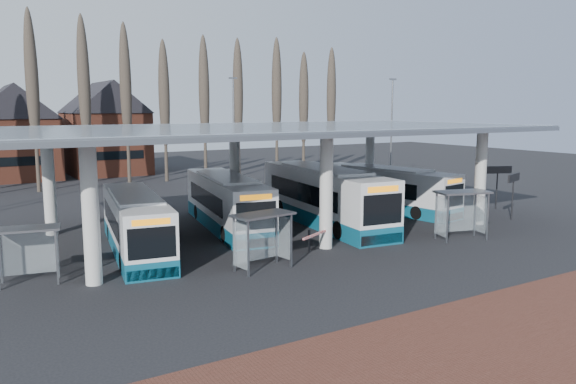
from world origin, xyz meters
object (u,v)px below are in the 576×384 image
shelter_0 (28,242)px  shelter_1 (261,228)px  bus_0 (136,224)px  bus_3 (384,190)px  bus_2 (324,197)px  bus_1 (227,203)px  shelter_2 (461,204)px

shelter_0 → shelter_1: 10.03m
bus_0 → bus_3: size_ratio=0.96×
bus_0 → shelter_0: bus_0 is taller
bus_0 → shelter_0: bearing=-142.3°
bus_2 → shelter_1: bus_2 is taller
bus_1 → shelter_0: bus_1 is taller
bus_1 → bus_3: bearing=7.6°
shelter_1 → shelter_2: bearing=-10.2°
bus_0 → bus_1: bearing=32.9°
shelter_0 → shelter_2: size_ratio=0.87×
bus_0 → bus_3: bearing=16.2°
bus_2 → shelter_1: bearing=-133.7°
bus_0 → bus_3: bus_3 is taller
shelter_0 → shelter_1: size_ratio=0.94×
shelter_0 → shelter_2: shelter_2 is taller
shelter_2 → shelter_0: bearing=-174.9°
shelter_0 → shelter_2: 22.38m
bus_3 → shelter_2: bearing=-114.3°
bus_3 → shelter_0: bus_3 is taller
shelter_1 → shelter_2: size_ratio=0.92×
bus_2 → shelter_2: bearing=-54.4°
bus_1 → bus_2: (5.86, -2.15, 0.18)m
bus_0 → shelter_2: bearing=-13.2°
bus_2 → shelter_2: bus_2 is taller
bus_1 → shelter_1: bus_1 is taller
bus_1 → bus_0: bearing=-146.2°
shelter_0 → bus_0: bearing=39.6°
bus_3 → bus_1: bearing=167.6°
bus_0 → bus_2: size_ratio=0.84×
bus_2 → bus_3: bus_2 is taller
bus_2 → shelter_1: 10.88m
shelter_1 → bus_1: bearing=67.1°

